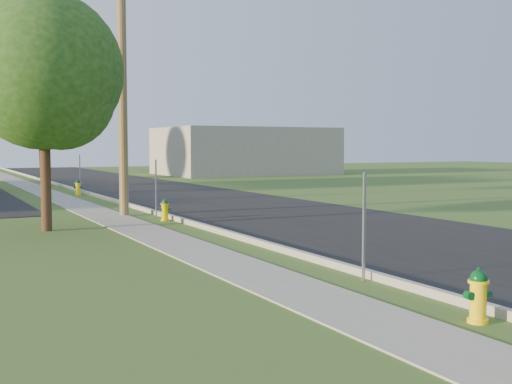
% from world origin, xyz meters
% --- Properties ---
extents(road, '(8.00, 120.00, 0.02)m').
position_xyz_m(road, '(4.50, 10.00, 0.01)').
color(road, black).
rests_on(road, ground).
extents(curb, '(0.15, 120.00, 0.15)m').
position_xyz_m(curb, '(0.50, 10.00, 0.07)').
color(curb, '#9D9A8F').
rests_on(curb, ground).
extents(sidewalk, '(1.50, 120.00, 0.03)m').
position_xyz_m(sidewalk, '(-1.25, 10.00, 0.01)').
color(sidewalk, gray).
rests_on(sidewalk, ground).
extents(utility_pole_mid, '(1.40, 0.32, 9.80)m').
position_xyz_m(utility_pole_mid, '(-0.60, 17.00, 4.95)').
color(utility_pole_mid, brown).
rests_on(utility_pole_mid, ground).
extents(utility_pole_far, '(1.40, 0.32, 9.50)m').
position_xyz_m(utility_pole_far, '(-0.60, 35.00, 4.80)').
color(utility_pole_far, brown).
rests_on(utility_pole_far, ground).
extents(sign_post_near, '(0.05, 0.04, 2.00)m').
position_xyz_m(sign_post_near, '(0.25, 4.20, 1.00)').
color(sign_post_near, gray).
rests_on(sign_post_near, ground).
extents(sign_post_mid, '(0.05, 0.04, 2.00)m').
position_xyz_m(sign_post_mid, '(0.25, 16.00, 1.00)').
color(sign_post_mid, gray).
rests_on(sign_post_mid, ground).
extents(sign_post_far, '(0.05, 0.04, 2.00)m').
position_xyz_m(sign_post_far, '(0.25, 28.20, 1.00)').
color(sign_post_far, gray).
rests_on(sign_post_far, ground).
extents(distant_building, '(14.00, 10.00, 4.00)m').
position_xyz_m(distant_building, '(18.00, 45.00, 2.00)').
color(distant_building, gray).
rests_on(distant_building, ground).
extents(tree_verge, '(4.54, 4.54, 6.89)m').
position_xyz_m(tree_verge, '(-3.62, 14.00, 4.43)').
color(tree_verge, '#3B2316').
rests_on(tree_verge, ground).
extents(hydrant_near, '(0.41, 0.36, 0.78)m').
position_xyz_m(hydrant_near, '(-0.01, 1.22, 0.38)').
color(hydrant_near, yellow).
rests_on(hydrant_near, ground).
extents(hydrant_mid, '(0.39, 0.35, 0.75)m').
position_xyz_m(hydrant_mid, '(0.16, 14.86, 0.37)').
color(hydrant_mid, '#DFB800').
rests_on(hydrant_mid, ground).
extents(hydrant_far, '(0.42, 0.38, 0.82)m').
position_xyz_m(hydrant_far, '(-0.07, 27.18, 0.40)').
color(hydrant_far, yellow).
rests_on(hydrant_far, ground).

